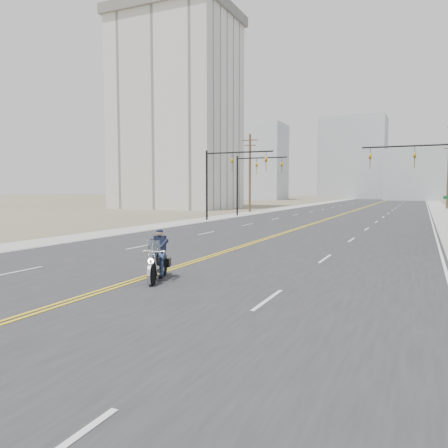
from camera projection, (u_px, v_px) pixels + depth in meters
ground_plane at (23, 317)px, 10.76m from camera, size 400.00×400.00×0.00m
road at (365, 207)px, 74.29m from camera, size 20.00×200.00×0.01m
sidewalk_left at (298, 206)px, 79.03m from camera, size 3.00×200.00×0.01m
sidewalk_right at (440, 209)px, 69.55m from camera, size 3.00×200.00×0.01m
traffic_mast_left at (225, 171)px, 43.10m from camera, size 7.10×0.26×7.00m
traffic_mast_right at (425, 167)px, 35.70m from camera, size 7.10×0.26×7.00m
traffic_mast_far at (251, 174)px, 50.51m from camera, size 6.10×0.26×7.00m
utility_pole_e at (448, 173)px, 68.67m from camera, size 2.20×0.30×11.00m
utility_pole_left at (250, 172)px, 59.03m from camera, size 2.20×0.30×10.50m
apartment_block at (177, 116)px, 71.01m from camera, size 18.00×14.00×30.00m
haze_bldg_a at (260, 162)px, 128.67m from camera, size 14.00×12.00×22.00m
haze_bldg_b at (419, 175)px, 120.34m from camera, size 18.00×14.00×14.00m
haze_bldg_d at (353, 159)px, 141.72m from camera, size 20.00×15.00×26.00m
haze_bldg_f at (234, 175)px, 148.71m from camera, size 12.00×12.00×16.00m
motorcyclist at (158, 255)px, 14.96m from camera, size 1.64×2.44×1.75m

